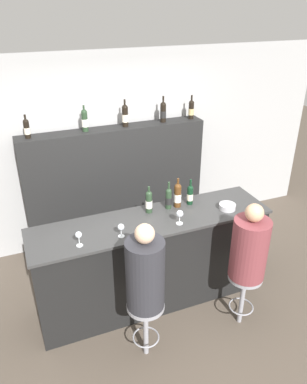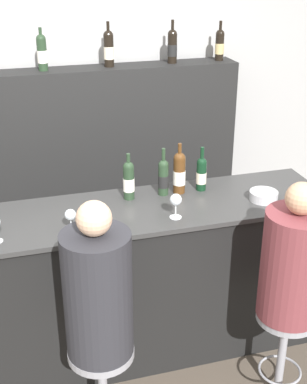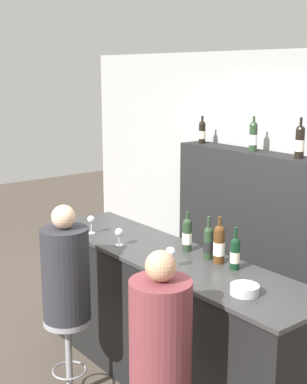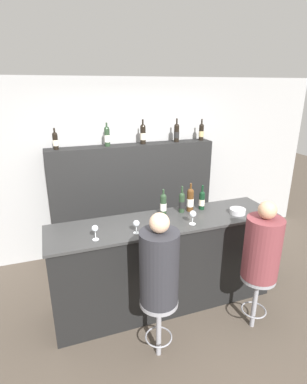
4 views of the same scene
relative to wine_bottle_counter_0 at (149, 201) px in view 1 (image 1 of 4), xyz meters
name	(u,v)px [view 1 (image 1 of 4)]	position (x,y,z in m)	size (l,w,h in m)	color
ground_plane	(162,316)	(-0.03, -0.46, -1.21)	(16.00, 16.00, 0.00)	#4C4238
wall_back	(110,151)	(-0.03, 1.37, 0.09)	(6.40, 0.05, 2.60)	#9E9E9E
bar_counter	(152,261)	(-0.03, -0.16, -0.67)	(2.57, 0.64, 1.08)	black
back_bar_cabinet	(117,188)	(-0.03, 1.14, -0.36)	(2.41, 0.28, 1.69)	black
wine_bottle_counter_0	(149,201)	(0.00, 0.00, 0.00)	(0.07, 0.07, 0.31)	#233823
wine_bottle_counter_1	(169,198)	(0.23, 0.00, 0.00)	(0.07, 0.07, 0.32)	#233823
wine_bottle_counter_2	(178,195)	(0.34, 0.00, 0.01)	(0.08, 0.08, 0.34)	#4C2D14
wine_bottle_counter_3	(190,194)	(0.49, 0.00, -0.01)	(0.07, 0.07, 0.30)	black
wine_bottle_backbar_0	(27,128)	(-1.06, 1.14, 0.60)	(0.07, 0.07, 0.28)	black
wine_bottle_backbar_1	(85,120)	(-0.38, 1.14, 0.62)	(0.08, 0.08, 0.32)	#233823
wine_bottle_backbar_2	(125,115)	(0.13, 1.14, 0.62)	(0.08, 0.08, 0.34)	black
wine_bottle_backbar_3	(163,112)	(0.65, 1.14, 0.62)	(0.08, 0.08, 0.34)	black
wine_bottle_backbar_4	(191,109)	(1.06, 1.14, 0.61)	(0.07, 0.07, 0.32)	black
wine_glass_0	(79,236)	(-0.83, -0.34, -0.02)	(0.06, 0.06, 0.15)	silver
wine_glass_1	(121,228)	(-0.42, -0.34, -0.03)	(0.07, 0.07, 0.14)	silver
wine_glass_2	(180,214)	(0.20, -0.34, -0.02)	(0.07, 0.07, 0.15)	silver
metal_bowl	(227,207)	(0.82, -0.26, -0.10)	(0.18, 0.18, 0.06)	#B7B7BC
bar_stool_left	(146,315)	(-0.37, -0.84, -0.71)	(0.35, 0.35, 0.64)	gray
guest_seated_left	(145,272)	(-0.37, -0.84, -0.20)	(0.35, 0.35, 0.86)	#28282D
bar_stool_right	(244,286)	(0.72, -0.84, -0.71)	(0.35, 0.35, 0.64)	gray
guest_seated_right	(250,247)	(0.72, -0.84, -0.22)	(0.36, 0.36, 0.82)	brown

